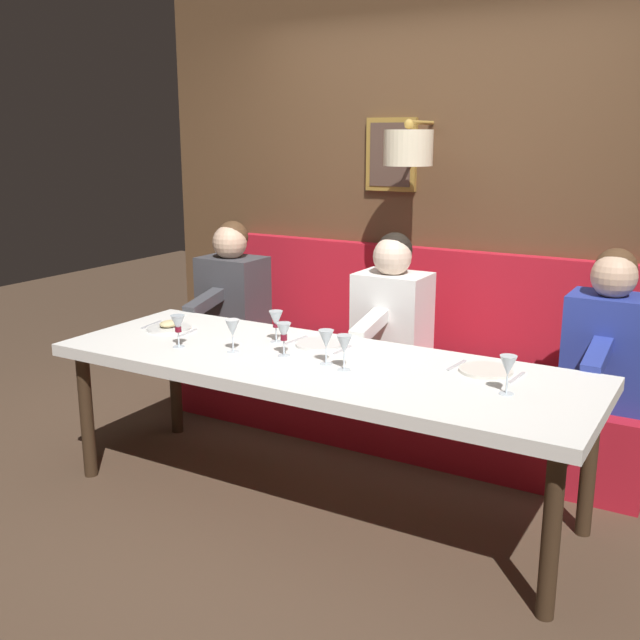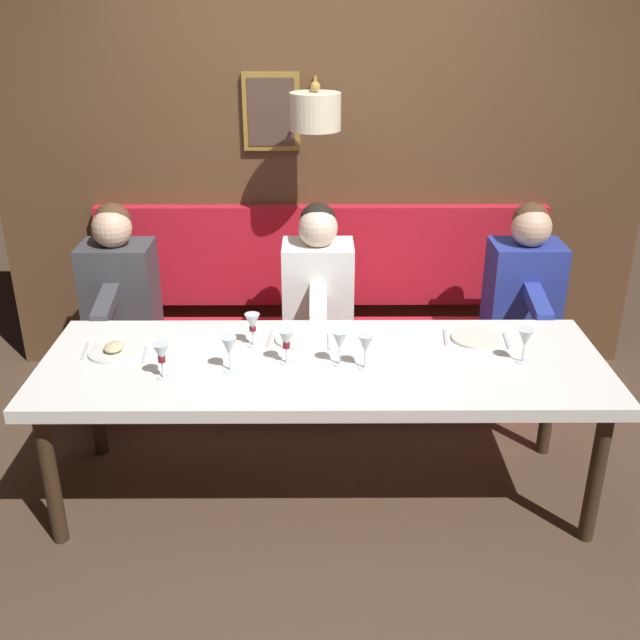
{
  "view_description": "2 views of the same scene",
  "coord_description": "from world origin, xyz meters",
  "px_view_note": "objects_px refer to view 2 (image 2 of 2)",
  "views": [
    {
      "loc": [
        -2.9,
        -1.7,
        1.78
      ],
      "look_at": [
        0.05,
        0.01,
        0.92
      ],
      "focal_mm": 41.76,
      "sensor_mm": 36.0,
      "label": 1
    },
    {
      "loc": [
        -3.01,
        0.03,
        2.29
      ],
      "look_at": [
        0.05,
        0.01,
        0.92
      ],
      "focal_mm": 41.17,
      "sensor_mm": 36.0,
      "label": 2
    }
  ],
  "objects_px": {
    "diner_middle": "(118,277)",
    "wine_glass_2": "(365,345)",
    "diner_nearest": "(525,277)",
    "wine_glass_0": "(161,354)",
    "wine_glass_5": "(252,323)",
    "wine_glass_6": "(340,341)",
    "wine_glass_3": "(286,340)",
    "wine_glass_4": "(229,347)",
    "diner_near": "(318,277)",
    "dining_table": "(323,372)",
    "wine_glass_1": "(525,339)"
  },
  "relations": [
    {
      "from": "diner_middle",
      "to": "wine_glass_2",
      "type": "xyz_separation_m",
      "value": [
        -0.96,
        -1.34,
        0.04
      ]
    },
    {
      "from": "diner_nearest",
      "to": "wine_glass_0",
      "type": "height_order",
      "value": "diner_nearest"
    },
    {
      "from": "diner_middle",
      "to": "wine_glass_5",
      "type": "bearing_deg",
      "value": -131.55
    },
    {
      "from": "diner_nearest",
      "to": "wine_glass_0",
      "type": "bearing_deg",
      "value": 119.4
    },
    {
      "from": "wine_glass_5",
      "to": "wine_glass_6",
      "type": "distance_m",
      "value": 0.46
    },
    {
      "from": "wine_glass_3",
      "to": "wine_glass_4",
      "type": "distance_m",
      "value": 0.26
    },
    {
      "from": "wine_glass_3",
      "to": "diner_near",
      "type": "bearing_deg",
      "value": -9.06
    },
    {
      "from": "wine_glass_0",
      "to": "wine_glass_3",
      "type": "xyz_separation_m",
      "value": [
        0.14,
        -0.54,
        -0.0
      ]
    },
    {
      "from": "diner_nearest",
      "to": "wine_glass_3",
      "type": "distance_m",
      "value": 1.61
    },
    {
      "from": "wine_glass_4",
      "to": "wine_glass_5",
      "type": "relative_size",
      "value": 1.0
    },
    {
      "from": "wine_glass_2",
      "to": "wine_glass_6",
      "type": "xyz_separation_m",
      "value": [
        0.04,
        0.11,
        0.0
      ]
    },
    {
      "from": "diner_middle",
      "to": "wine_glass_2",
      "type": "bearing_deg",
      "value": -125.68
    },
    {
      "from": "dining_table",
      "to": "wine_glass_3",
      "type": "height_order",
      "value": "wine_glass_3"
    },
    {
      "from": "wine_glass_0",
      "to": "wine_glass_2",
      "type": "xyz_separation_m",
      "value": [
        0.08,
        -0.89,
        0.0
      ]
    },
    {
      "from": "wine_glass_1",
      "to": "wine_glass_5",
      "type": "bearing_deg",
      "value": 81.73
    },
    {
      "from": "diner_nearest",
      "to": "diner_middle",
      "type": "distance_m",
      "value": 2.31
    },
    {
      "from": "wine_glass_2",
      "to": "wine_glass_4",
      "type": "relative_size",
      "value": 1.0
    },
    {
      "from": "wine_glass_2",
      "to": "wine_glass_6",
      "type": "height_order",
      "value": "same"
    },
    {
      "from": "diner_near",
      "to": "wine_glass_5",
      "type": "height_order",
      "value": "diner_near"
    },
    {
      "from": "dining_table",
      "to": "wine_glass_2",
      "type": "xyz_separation_m",
      "value": [
        -0.08,
        -0.19,
        0.18
      ]
    },
    {
      "from": "dining_table",
      "to": "wine_glass_1",
      "type": "xyz_separation_m",
      "value": [
        -0.03,
        -0.91,
        0.18
      ]
    },
    {
      "from": "dining_table",
      "to": "wine_glass_4",
      "type": "distance_m",
      "value": 0.47
    },
    {
      "from": "diner_nearest",
      "to": "wine_glass_0",
      "type": "relative_size",
      "value": 4.82
    },
    {
      "from": "diner_nearest",
      "to": "wine_glass_6",
      "type": "xyz_separation_m",
      "value": [
        -0.93,
        1.08,
        0.04
      ]
    },
    {
      "from": "wine_glass_0",
      "to": "diner_middle",
      "type": "bearing_deg",
      "value": 23.2
    },
    {
      "from": "diner_near",
      "to": "dining_table",
      "type": "bearing_deg",
      "value": -178.58
    },
    {
      "from": "wine_glass_4",
      "to": "diner_nearest",
      "type": "bearing_deg",
      "value": -58.01
    },
    {
      "from": "dining_table",
      "to": "wine_glass_2",
      "type": "distance_m",
      "value": 0.27
    },
    {
      "from": "diner_nearest",
      "to": "wine_glass_1",
      "type": "distance_m",
      "value": 0.94
    },
    {
      "from": "wine_glass_2",
      "to": "wine_glass_5",
      "type": "bearing_deg",
      "value": 65.6
    },
    {
      "from": "diner_middle",
      "to": "diner_near",
      "type": "bearing_deg",
      "value": -90.0
    },
    {
      "from": "dining_table",
      "to": "wine_glass_6",
      "type": "relative_size",
      "value": 15.87
    },
    {
      "from": "diner_nearest",
      "to": "diner_middle",
      "type": "bearing_deg",
      "value": 90.0
    },
    {
      "from": "wine_glass_1",
      "to": "wine_glass_4",
      "type": "relative_size",
      "value": 1.0
    },
    {
      "from": "wine_glass_3",
      "to": "diner_nearest",
      "type": "bearing_deg",
      "value": -55.38
    },
    {
      "from": "diner_nearest",
      "to": "wine_glass_1",
      "type": "bearing_deg",
      "value": 165.12
    },
    {
      "from": "diner_near",
      "to": "wine_glass_5",
      "type": "xyz_separation_m",
      "value": [
        -0.73,
        0.31,
        0.04
      ]
    },
    {
      "from": "diner_near",
      "to": "wine_glass_0",
      "type": "relative_size",
      "value": 4.82
    },
    {
      "from": "diner_near",
      "to": "wine_glass_0",
      "type": "height_order",
      "value": "diner_near"
    },
    {
      "from": "wine_glass_5",
      "to": "diner_near",
      "type": "bearing_deg",
      "value": -23.31
    },
    {
      "from": "dining_table",
      "to": "diner_near",
      "type": "relative_size",
      "value": 3.29
    },
    {
      "from": "diner_middle",
      "to": "wine_glass_2",
      "type": "distance_m",
      "value": 1.65
    },
    {
      "from": "dining_table",
      "to": "diner_nearest",
      "type": "distance_m",
      "value": 1.46
    },
    {
      "from": "dining_table",
      "to": "wine_glass_0",
      "type": "distance_m",
      "value": 0.75
    },
    {
      "from": "wine_glass_6",
      "to": "wine_glass_0",
      "type": "bearing_deg",
      "value": 98.82
    },
    {
      "from": "wine_glass_2",
      "to": "wine_glass_1",
      "type": "bearing_deg",
      "value": -85.65
    },
    {
      "from": "wine_glass_0",
      "to": "wine_glass_1",
      "type": "height_order",
      "value": "same"
    },
    {
      "from": "wine_glass_3",
      "to": "wine_glass_6",
      "type": "relative_size",
      "value": 1.0
    },
    {
      "from": "wine_glass_0",
      "to": "wine_glass_4",
      "type": "relative_size",
      "value": 1.0
    },
    {
      "from": "wine_glass_3",
      "to": "wine_glass_4",
      "type": "bearing_deg",
      "value": 105.54
    }
  ]
}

